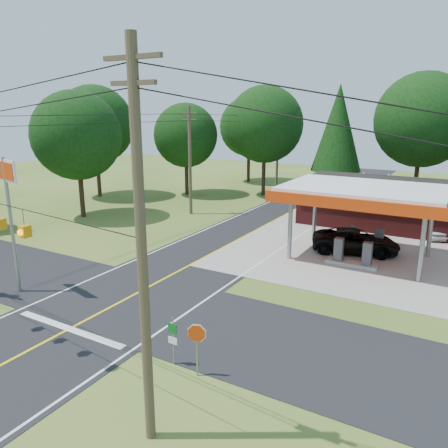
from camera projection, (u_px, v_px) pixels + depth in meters
The scene contains 15 objects.
ground at pixel (124, 300), 22.83m from camera, with size 120.00×120.00×0.00m, color #426021.
main_highway at pixel (124, 300), 22.82m from camera, with size 8.00×120.00×0.02m, color black.
cross_road at pixel (124, 300), 22.82m from camera, with size 70.00×7.00×0.02m, color black.
lane_center_yellow at pixel (124, 300), 22.82m from camera, with size 0.15×110.00×0.00m, color yellow.
gas_canopy at pixel (364, 196), 28.28m from camera, with size 10.60×7.40×4.88m.
convenience_store at pixel (401, 204), 36.76m from camera, with size 16.40×7.55×3.80m.
utility_pole_near_right at pixel (142, 251), 11.82m from camera, with size 1.80×0.30×11.50m.
utility_pole_far_left at pixel (190, 159), 40.45m from camera, with size 1.80×0.30×10.00m.
utility_pole_north at pixel (277, 150), 54.08m from camera, with size 0.30×0.30×9.50m.
treeline_backdrop at pixel (304, 134), 40.64m from camera, with size 70.27×51.59×13.30m.
suv_car at pixel (355, 241), 30.23m from camera, with size 5.87×5.87×1.63m, color black.
sedan_car at pixel (431, 228), 34.13m from camera, with size 4.03×4.03×1.37m, color white.
big_stop_sign at pixel (7, 193), 22.52m from camera, with size 2.67×0.73×7.34m.
octagonal_stop_sign at pixel (197, 338), 15.97m from camera, with size 0.72×0.29×2.13m.
route_sign_post at pixel (173, 337), 16.77m from camera, with size 0.41×0.09×2.02m.
Camera 1 is at (15.06, -15.63, 9.66)m, focal length 35.00 mm.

